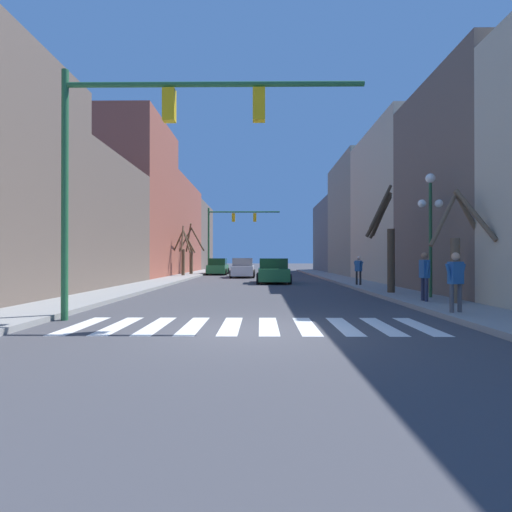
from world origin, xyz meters
name	(u,v)px	position (x,y,z in m)	size (l,w,h in m)	color
ground_plane	(249,331)	(0.00, 0.00, 0.00)	(240.00, 240.00, 0.00)	#424247
building_row_left	(137,220)	(-10.39, 25.27, 4.94)	(6.00, 61.24, 12.56)	#66564C
building_row_right	(402,215)	(10.39, 19.68, 4.73)	(6.00, 51.22, 10.60)	#BCB299
crosswalk_stripes	(250,326)	(0.00, 0.68, 0.00)	(8.55, 2.60, 0.01)	white
traffic_signal_near	(152,136)	(-2.57, 1.50, 4.82)	(7.92, 0.28, 6.57)	#236038
traffic_signal_far	(229,226)	(-2.85, 30.53, 4.82)	(7.13, 0.28, 6.63)	#236038
street_lamp_right_corner	(430,210)	(6.70, 6.29, 3.45)	(0.95, 0.36, 4.69)	#1E4C2D
car_parked_right_mid	(273,271)	(1.11, 17.42, 0.76)	(2.21, 4.20, 1.62)	#236B38
car_at_intersection	(243,268)	(-1.24, 25.32, 0.77)	(2.06, 4.54, 1.65)	silver
car_parked_left_near	(218,267)	(-3.99, 31.01, 0.76)	(2.02, 4.61, 1.63)	#236B38
pedestrian_crossing_street	(456,277)	(5.58, 2.04, 1.11)	(0.69, 0.33, 1.63)	#4C4C51
pedestrian_on_left_sidewalk	(424,272)	(5.92, 4.93, 1.14)	(0.23, 0.72, 1.68)	#282D47
pedestrian_waiting_at_curb	(358,268)	(5.73, 13.41, 1.09)	(0.45, 0.61, 1.59)	black
street_tree_left_far	(459,249)	(6.75, 4.22, 1.92)	(2.17, 1.49, 3.77)	brown
street_tree_left_mid	(191,252)	(-6.41, 29.32, 2.21)	(2.39, 2.21, 4.88)	brown
street_tree_right_near	(387,242)	(5.76, 8.55, 2.33)	(1.21, 1.67, 4.66)	#473828
street_tree_left_near	(184,251)	(-6.39, 25.66, 2.22)	(2.20, 2.29, 4.32)	brown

